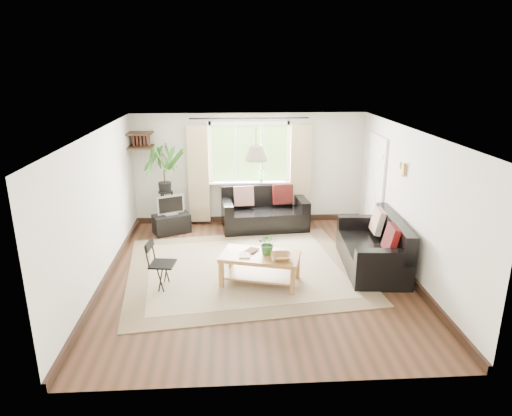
{
  "coord_description": "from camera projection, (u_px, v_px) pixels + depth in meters",
  "views": [
    {
      "loc": [
        -0.45,
        -6.96,
        3.4
      ],
      "look_at": [
        0.0,
        0.4,
        1.05
      ],
      "focal_mm": 32.0,
      "sensor_mm": 36.0,
      "label": 1
    }
  ],
  "objects": [
    {
      "name": "window",
      "position": [
        249.0,
        153.0,
        9.78
      ],
      "size": [
        2.5,
        0.16,
        2.16
      ],
      "primitive_type": null,
      "color": "white",
      "rests_on": "wall_back"
    },
    {
      "name": "ceiling",
      "position": [
        258.0,
        132.0,
        6.94
      ],
      "size": [
        5.5,
        5.5,
        0.0
      ],
      "primitive_type": "plane",
      "rotation": [
        3.14,
        0.0,
        0.0
      ],
      "color": "white",
      "rests_on": "floor"
    },
    {
      "name": "palm_stand",
      "position": [
        165.0,
        188.0,
        9.52
      ],
      "size": [
        0.74,
        0.74,
        1.81
      ],
      "primitive_type": null,
      "rotation": [
        0.0,
        0.0,
        0.06
      ],
      "color": "black",
      "rests_on": "floor"
    },
    {
      "name": "sill_plant",
      "position": [
        261.0,
        176.0,
        9.87
      ],
      "size": [
        0.14,
        0.1,
        0.27
      ],
      "primitive_type": "imported",
      "color": "#2D6023",
      "rests_on": "window"
    },
    {
      "name": "wall_back",
      "position": [
        249.0,
        169.0,
        9.92
      ],
      "size": [
        5.0,
        0.02,
        2.4
      ],
      "primitive_type": "cube",
      "color": "beige",
      "rests_on": "floor"
    },
    {
      "name": "sofa_right",
      "position": [
        372.0,
        244.0,
        7.81
      ],
      "size": [
        1.89,
        1.04,
        0.86
      ],
      "primitive_type": null,
      "rotation": [
        0.0,
        0.0,
        -1.64
      ],
      "color": "black",
      "rests_on": "floor"
    },
    {
      "name": "door",
      "position": [
        375.0,
        188.0,
        9.13
      ],
      "size": [
        0.06,
        0.96,
        2.06
      ],
      "primitive_type": "cube",
      "color": "silver",
      "rests_on": "wall_right"
    },
    {
      "name": "rug",
      "position": [
        244.0,
        269.0,
        7.86
      ],
      "size": [
        4.28,
        3.8,
        0.02
      ],
      "primitive_type": "cube",
      "rotation": [
        0.0,
        0.0,
        0.12
      ],
      "color": "beige",
      "rests_on": "floor"
    },
    {
      "name": "tv",
      "position": [
        170.0,
        205.0,
        9.4
      ],
      "size": [
        0.59,
        0.41,
        0.43
      ],
      "primitive_type": null,
      "rotation": [
        0.0,
        0.0,
        0.43
      ],
      "color": "#A5A5AA",
      "rests_on": "tv_stand"
    },
    {
      "name": "table_plant",
      "position": [
        268.0,
        243.0,
        7.2
      ],
      "size": [
        0.33,
        0.28,
        0.35
      ],
      "primitive_type": "imported",
      "rotation": [
        0.0,
        0.0,
        0.03
      ],
      "color": "#316829",
      "rests_on": "coffee_table"
    },
    {
      "name": "floor",
      "position": [
        257.0,
        275.0,
        7.67
      ],
      "size": [
        5.5,
        5.5,
        0.0
      ],
      "primitive_type": "plane",
      "color": "black",
      "rests_on": "ground"
    },
    {
      "name": "bowl",
      "position": [
        281.0,
        257.0,
        7.03
      ],
      "size": [
        0.35,
        0.35,
        0.08
      ],
      "primitive_type": "imported",
      "rotation": [
        0.0,
        0.0,
        -0.03
      ],
      "color": "olive",
      "rests_on": "coffee_table"
    },
    {
      "name": "corner_shelf",
      "position": [
        140.0,
        140.0,
        9.35
      ],
      "size": [
        0.5,
        0.5,
        0.34
      ],
      "primitive_type": null,
      "color": "black",
      "rests_on": "wall_back"
    },
    {
      "name": "wall_right",
      "position": [
        410.0,
        204.0,
        7.45
      ],
      "size": [
        0.02,
        5.5,
        2.4
      ],
      "primitive_type": "cube",
      "color": "beige",
      "rests_on": "floor"
    },
    {
      "name": "book_a",
      "position": [
        239.0,
        255.0,
        7.18
      ],
      "size": [
        0.19,
        0.25,
        0.02
      ],
      "primitive_type": "imported",
      "rotation": [
        0.0,
        0.0,
        -0.09
      ],
      "color": "white",
      "rests_on": "coffee_table"
    },
    {
      "name": "wall_front",
      "position": [
        275.0,
        287.0,
        4.69
      ],
      "size": [
        5.0,
        0.02,
        2.4
      ],
      "primitive_type": "cube",
      "color": "beige",
      "rests_on": "floor"
    },
    {
      "name": "folding_chair",
      "position": [
        163.0,
        265.0,
        7.11
      ],
      "size": [
        0.46,
        0.46,
        0.79
      ],
      "primitive_type": null,
      "rotation": [
        0.0,
        0.0,
        1.44
      ],
      "color": "black",
      "rests_on": "floor"
    },
    {
      "name": "wall_left",
      "position": [
        99.0,
        210.0,
        7.16
      ],
      "size": [
        0.02,
        5.5,
        2.4
      ],
      "primitive_type": "cube",
      "color": "beige",
      "rests_on": "floor"
    },
    {
      "name": "book_b",
      "position": [
        247.0,
        249.0,
        7.39
      ],
      "size": [
        0.26,
        0.28,
        0.02
      ],
      "primitive_type": "imported",
      "rotation": [
        0.0,
        0.0,
        -0.57
      ],
      "color": "brown",
      "rests_on": "coffee_table"
    },
    {
      "name": "coffee_table",
      "position": [
        260.0,
        269.0,
        7.3
      ],
      "size": [
        1.37,
        0.98,
        0.5
      ],
      "primitive_type": null,
      "rotation": [
        0.0,
        0.0,
        -0.28
      ],
      "color": "olive",
      "rests_on": "floor"
    },
    {
      "name": "sofa_back",
      "position": [
        265.0,
        210.0,
        9.7
      ],
      "size": [
        1.86,
        1.05,
        0.84
      ],
      "primitive_type": null,
      "rotation": [
        0.0,
        0.0,
        0.09
      ],
      "color": "black",
      "rests_on": "floor"
    },
    {
      "name": "wall_sconce",
      "position": [
        402.0,
        168.0,
        7.57
      ],
      "size": [
        0.12,
        0.12,
        0.28
      ],
      "primitive_type": null,
      "color": "beige",
      "rests_on": "wall_right"
    },
    {
      "name": "pendant_lamp",
      "position": [
        256.0,
        150.0,
        7.43
      ],
      "size": [
        0.36,
        0.36,
        0.54
      ],
      "primitive_type": null,
      "color": "beige",
      "rests_on": "ceiling"
    },
    {
      "name": "tv_stand",
      "position": [
        172.0,
        224.0,
        9.52
      ],
      "size": [
        0.84,
        0.68,
        0.39
      ],
      "primitive_type": "cube",
      "rotation": [
        0.0,
        0.0,
        0.43
      ],
      "color": "black",
      "rests_on": "floor"
    }
  ]
}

